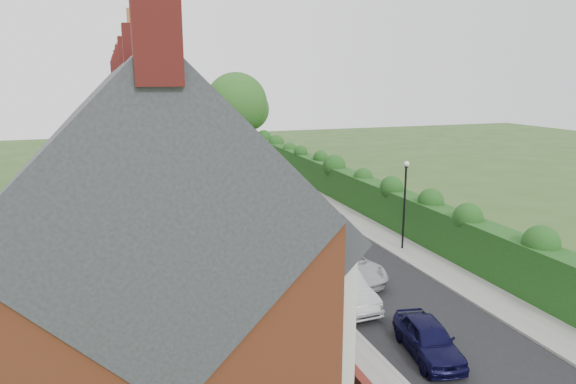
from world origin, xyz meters
The scene contains 24 objects.
ground centered at (0.00, 0.00, 0.00)m, with size 140.00×140.00×0.00m, color #2D4C1E.
road centered at (-0.50, 11.00, 0.01)m, with size 6.00×58.00×0.02m, color black.
pavement_hedge_side centered at (3.60, 11.00, 0.06)m, with size 2.20×58.00×0.12m, color gray.
pavement_house_side centered at (-4.35, 11.00, 0.06)m, with size 1.70×58.00×0.12m, color gray.
kerb_hedge_side centered at (2.55, 11.00, 0.07)m, with size 0.18×58.00×0.13m, color gray.
kerb_house_side centered at (-3.55, 11.00, 0.07)m, with size 0.18×58.00×0.13m, color gray.
hedge centered at (5.40, 11.00, 1.60)m, with size 2.10×58.00×2.85m.
terrace_row centered at (-10.87, 9.98, 4.47)m, with size 9.05×40.50×11.50m.
garden_wall_row centered at (-5.35, 10.00, 0.46)m, with size 0.35×40.35×1.10m.
lamppost centered at (3.40, 4.00, 3.30)m, with size 0.32×0.32×5.16m.
tree_far_left centered at (-2.65, 40.08, 5.71)m, with size 7.14×6.80×9.29m.
tree_far_right centered at (3.39, 42.08, 6.31)m, with size 7.98×7.60×10.31m.
tree_far_back centered at (-8.59, 43.08, 6.62)m, with size 8.40×8.00×10.82m.
car_navy centered at (-1.82, -6.20, 0.65)m, with size 1.52×3.79×1.29m, color black.
car_silver_a centered at (-3.00, -1.24, 0.79)m, with size 1.67×4.79×1.58m, color #AAAAAE.
car_silver_b centered at (-1.64, 1.40, 0.75)m, with size 2.48×5.39×1.50m, color #B4B7BC.
car_white centered at (-2.79, 7.32, 0.75)m, with size 2.09×5.15×1.50m, color white.
car_green centered at (-2.99, 12.91, 0.77)m, with size 1.81×4.49×1.53m, color black.
car_red centered at (-2.77, 18.20, 0.74)m, with size 1.58×4.52×1.49m, color maroon.
car_beige centered at (-2.38, 27.40, 0.63)m, with size 2.10×4.56×1.27m, color #C4B28E.
car_grey centered at (-1.60, 32.00, 0.70)m, with size 1.96×4.83×1.40m, color #54565B.
car_black centered at (-2.08, 38.60, 0.77)m, with size 1.81×4.49×1.53m, color black.
horse centered at (0.61, 10.34, 0.73)m, with size 0.79×1.72×1.46m, color #50381D.
horse_cart centered at (0.61, 12.20, 1.19)m, with size 1.30×2.88×2.08m.
Camera 1 is at (-11.96, -20.21, 9.67)m, focal length 32.00 mm.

